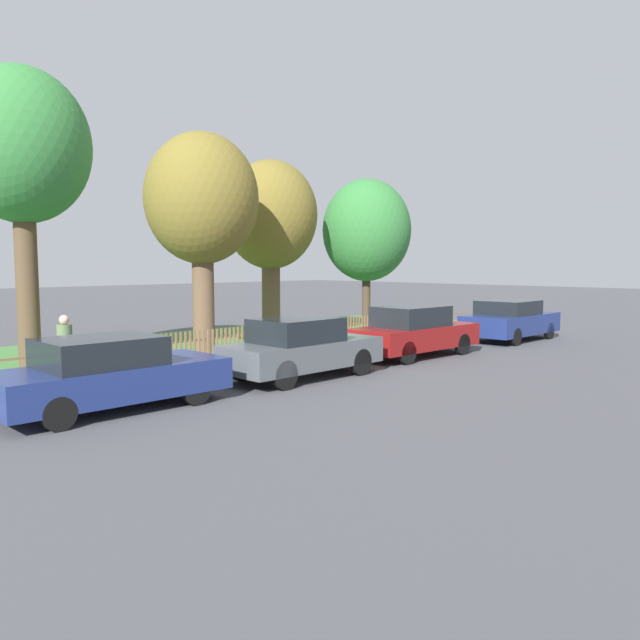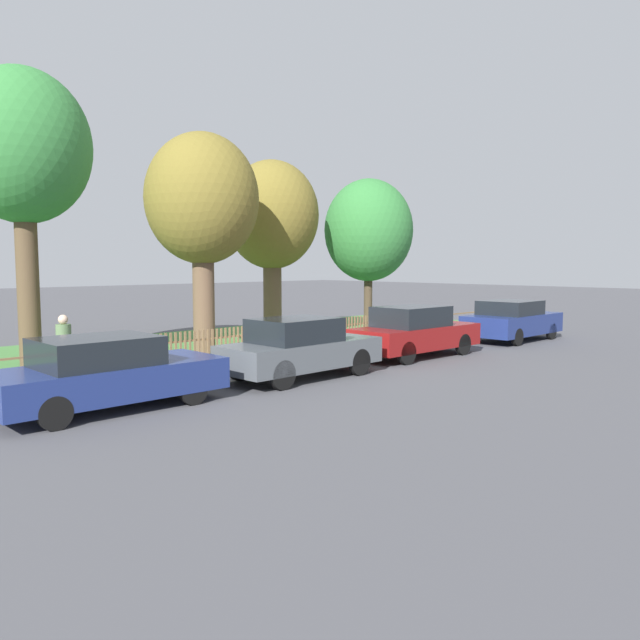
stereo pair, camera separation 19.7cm
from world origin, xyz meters
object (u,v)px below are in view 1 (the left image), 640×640
Objects in this scene: parked_car_silver_hatchback at (109,374)px; tree_behind_motorcycle at (202,202)px; tree_far_left at (367,231)px; tree_nearest_kerb at (21,149)px; parked_car_black_saloon at (301,348)px; parked_car_red_compact at (510,320)px; parked_car_navy_estate at (414,331)px; covered_motorcycle at (306,337)px; pedestrian_near_fence at (65,347)px; tree_mid_park at (270,217)px.

tree_behind_motorcycle is (5.16, 4.47, 3.81)m from parked_car_silver_hatchback.
tree_behind_motorcycle is at bearing -174.74° from tree_far_left.
tree_nearest_kerb is 1.18× the size of tree_behind_motorcycle.
parked_car_black_saloon is 10.29m from parked_car_red_compact.
parked_car_black_saloon is 0.95× the size of parked_car_navy_estate.
pedestrian_near_fence is (-6.86, 0.48, 0.34)m from covered_motorcycle.
tree_far_left is (12.58, -0.70, -1.62)m from tree_nearest_kerb.
tree_mid_park is at bearing 165.64° from tree_far_left.
pedestrian_near_fence is (-12.98, -2.50, -3.09)m from tree_far_left.
parked_car_navy_estate is 0.56× the size of tree_nearest_kerb.
tree_far_left reaches higher than pedestrian_near_fence.
parked_car_red_compact is at bearing -24.56° from tree_behind_motorcycle.
parked_car_red_compact is at bearing 85.81° from pedestrian_near_fence.
pedestrian_near_fence reaches higher than covered_motorcycle.
parked_car_black_saloon is at bearing -176.97° from parked_car_navy_estate.
parked_car_silver_hatchback is at bearing -179.03° from parked_car_navy_estate.
tree_behind_motorcycle is at bearing 40.63° from parked_car_silver_hatchback.
parked_car_black_saloon is (4.74, -0.17, 0.04)m from parked_car_silver_hatchback.
parked_car_silver_hatchback is 2.26× the size of covered_motorcycle.
pedestrian_near_fence is (0.33, 2.72, 0.21)m from parked_car_silver_hatchback.
parked_car_silver_hatchback is 7.74m from tree_nearest_kerb.
pedestrian_near_fence is at bearing 164.32° from parked_car_navy_estate.
covered_motorcycle is at bearing -154.08° from tree_far_left.
parked_car_silver_hatchback is 0.56× the size of tree_nearest_kerb.
parked_car_silver_hatchback is 7.82m from tree_behind_motorcycle.
parked_car_silver_hatchback is 14.67m from tree_far_left.
parked_car_navy_estate is 3.17m from covered_motorcycle.
tree_behind_motorcycle is at bearing 154.45° from parked_car_red_compact.
parked_car_black_saloon is at bearing -147.84° from tree_far_left.
tree_nearest_kerb is at bearing 156.37° from parked_car_red_compact.
tree_nearest_kerb reaches higher than pedestrian_near_fence.
tree_mid_park is (2.09, 4.01, 3.79)m from covered_motorcycle.
tree_far_left reaches higher than covered_motorcycle.
tree_far_left is 13.57m from pedestrian_near_fence.
parked_car_navy_estate reaches higher than parked_car_black_saloon.
parked_car_red_compact reaches higher than parked_car_silver_hatchback.
tree_mid_park is at bearing 54.07° from parked_car_black_saloon.
parked_car_navy_estate is at bearing 79.75° from pedestrian_near_fence.
covered_motorcycle is at bearing 162.78° from parked_car_red_compact.
parked_car_black_saloon is at bearing 63.18° from pedestrian_near_fence.
parked_car_silver_hatchback is 1.05× the size of parked_car_black_saloon.
parked_car_navy_estate is 7.23m from tree_behind_motorcycle.
parked_car_silver_hatchback is at bearing -146.04° from tree_mid_park.
parked_car_red_compact is 16.24m from tree_nearest_kerb.
pedestrian_near_fence is at bearing -97.18° from tree_nearest_kerb.
covered_motorcycle is at bearing 43.91° from parked_car_black_saloon.
parked_car_navy_estate is 2.27× the size of covered_motorcycle.
parked_car_silver_hatchback is at bearing -163.01° from covered_motorcycle.
tree_behind_motorcycle is (-4.26, 4.47, 3.76)m from parked_car_navy_estate.
tree_mid_park is at bearing 62.12° from covered_motorcycle.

